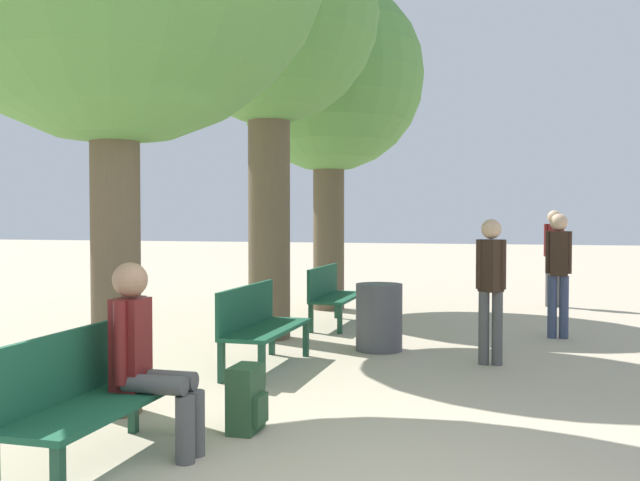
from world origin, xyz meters
TOP-DOWN VIEW (x-y plane):
  - bench_row_0 at (-1.85, 0.35)m, footprint 0.50×1.55m
  - bench_row_1 at (-1.85, 3.44)m, footprint 0.50×1.55m
  - bench_row_2 at (-1.85, 6.53)m, footprint 0.50×1.55m
  - tree_row_1 at (-2.35, 5.22)m, footprint 2.86×2.86m
  - tree_row_2 at (-2.35, 8.28)m, footprint 3.25×3.25m
  - person_seated at (-1.61, 0.66)m, footprint 0.61×0.35m
  - backpack at (-1.16, 1.32)m, footprint 0.23×0.33m
  - pedestrian_near at (0.49, 4.25)m, footprint 0.32×0.27m
  - pedestrian_mid at (1.41, 9.66)m, footprint 0.35×0.24m
  - pedestrian_far at (1.29, 6.21)m, footprint 0.33×0.22m
  - trash_bin at (-0.81, 4.75)m, footprint 0.55×0.55m

SIDE VIEW (x-z plane):
  - backpack at x=-1.16m, z-range 0.00..0.48m
  - trash_bin at x=-0.81m, z-range 0.00..0.79m
  - bench_row_0 at x=-1.85m, z-range 0.06..0.92m
  - bench_row_1 at x=-1.85m, z-range 0.06..0.92m
  - bench_row_2 at x=-1.85m, z-range 0.06..0.92m
  - person_seated at x=-1.61m, z-range 0.04..1.32m
  - pedestrian_near at x=0.49m, z-range 0.11..1.68m
  - pedestrian_far at x=1.29m, z-range 0.12..1.75m
  - pedestrian_mid at x=1.41m, z-range 0.12..1.83m
  - tree_row_2 at x=-2.35m, z-range 1.12..6.73m
  - tree_row_1 at x=-2.35m, z-range 1.29..6.95m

